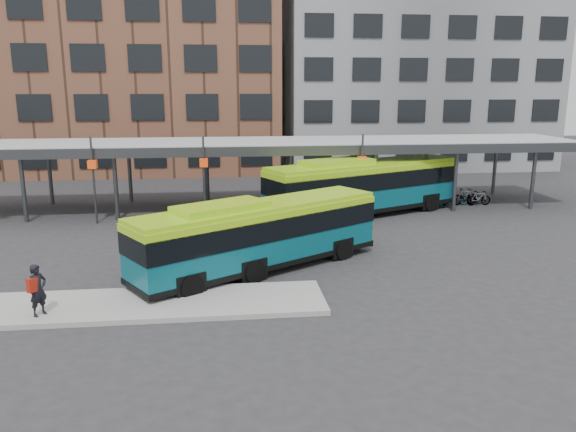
# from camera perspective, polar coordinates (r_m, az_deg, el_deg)

# --- Properties ---
(ground) EXTENTS (120.00, 120.00, 0.00)m
(ground) POSITION_cam_1_polar(r_m,az_deg,el_deg) (22.97, -1.48, -5.87)
(ground) COLOR #28282B
(ground) RESTS_ON ground
(boarding_island) EXTENTS (14.00, 3.00, 0.18)m
(boarding_island) POSITION_cam_1_polar(r_m,az_deg,el_deg) (20.37, -16.48, -8.70)
(boarding_island) COLOR gray
(boarding_island) RESTS_ON ground
(canopy) EXTENTS (40.00, 6.53, 4.80)m
(canopy) POSITION_cam_1_polar(r_m,az_deg,el_deg) (34.75, -3.53, 7.18)
(canopy) COLOR #999B9E
(canopy) RESTS_ON ground
(building_brick) EXTENTS (26.00, 14.00, 22.00)m
(building_brick) POSITION_cam_1_polar(r_m,az_deg,el_deg) (54.37, -15.79, 16.33)
(building_brick) COLOR brown
(building_brick) RESTS_ON ground
(building_grey) EXTENTS (24.00, 14.00, 20.00)m
(building_grey) POSITION_cam_1_polar(r_m,az_deg,el_deg) (56.61, 12.30, 15.36)
(building_grey) COLOR slate
(building_grey) RESTS_ON ground
(bus_front) EXTENTS (10.61, 7.87, 3.05)m
(bus_front) POSITION_cam_1_polar(r_m,az_deg,el_deg) (22.98, -2.95, -1.74)
(bus_front) COLOR #084E5B
(bus_front) RESTS_ON ground
(bus_rear) EXTENTS (12.44, 7.63, 3.44)m
(bus_rear) POSITION_cam_1_polar(r_m,az_deg,el_deg) (33.17, 7.76, 3.12)
(bus_rear) COLOR #084E5B
(bus_rear) RESTS_ON ground
(pedestrian) EXTENTS (0.71, 0.75, 1.72)m
(pedestrian) POSITION_cam_1_polar(r_m,az_deg,el_deg) (19.93, -24.09, -6.85)
(pedestrian) COLOR black
(pedestrian) RESTS_ON boarding_island
(bike_rack) EXTENTS (4.85, 1.41, 1.06)m
(bike_rack) POSITION_cam_1_polar(r_m,az_deg,el_deg) (37.41, 16.62, 1.77)
(bike_rack) COLOR slate
(bike_rack) RESTS_ON ground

